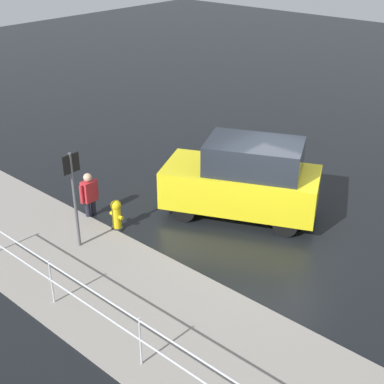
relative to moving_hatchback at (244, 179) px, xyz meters
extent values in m
plane|color=black|center=(-1.05, 0.15, -1.03)|extent=(60.00, 60.00, 0.00)
cube|color=gray|center=(-1.05, 4.35, -1.01)|extent=(24.00, 3.20, 0.04)
cube|color=yellow|center=(0.08, 0.04, -0.23)|extent=(4.25, 3.19, 0.99)
cube|color=#1E232B|center=(-0.20, -0.09, 0.65)|extent=(2.75, 2.34, 0.77)
cylinder|color=black|center=(0.95, 1.23, -0.73)|extent=(0.64, 0.45, 0.60)
cylinder|color=black|center=(1.55, -0.07, -0.73)|extent=(0.64, 0.45, 0.60)
cylinder|color=black|center=(-1.39, 0.14, -0.73)|extent=(0.64, 0.45, 0.60)
cylinder|color=black|center=(-0.79, -1.15, -0.73)|extent=(0.64, 0.45, 0.60)
cylinder|color=gold|center=(1.91, 2.65, -0.72)|extent=(0.22, 0.22, 0.62)
sphere|color=gold|center=(1.91, 2.65, -0.35)|extent=(0.26, 0.26, 0.26)
cylinder|color=gold|center=(1.75, 2.65, -0.64)|extent=(0.10, 0.09, 0.09)
cylinder|color=gold|center=(2.07, 2.65, -0.64)|extent=(0.10, 0.09, 0.09)
cylinder|color=#2D2D2D|center=(1.91, 2.65, -1.00)|extent=(0.31, 0.31, 0.06)
cube|color=#B2262D|center=(2.91, 2.66, -0.30)|extent=(0.24, 0.36, 0.55)
sphere|color=tan|center=(2.91, 2.66, 0.08)|extent=(0.22, 0.22, 0.22)
cylinder|color=#1E1E2D|center=(2.91, 2.57, -0.80)|extent=(0.13, 0.13, 0.45)
cylinder|color=#1E1E2D|center=(2.91, 2.75, -0.80)|extent=(0.13, 0.13, 0.45)
cylinder|color=#B2262D|center=(2.92, 2.42, -0.30)|extent=(0.09, 0.09, 0.50)
cylinder|color=#B2262D|center=(2.91, 2.90, -0.30)|extent=(0.09, 0.09, 0.50)
cylinder|color=#B7BABF|center=(-1.84, 5.43, -0.50)|extent=(0.04, 0.04, 1.05)
cylinder|color=#B7BABF|center=(0.68, 5.43, -0.50)|extent=(0.04, 0.04, 1.05)
cylinder|color=#B7BABF|center=(-1.84, 5.43, -0.03)|extent=(10.09, 0.04, 0.04)
cylinder|color=#B7BABF|center=(-1.84, 5.43, -0.45)|extent=(10.09, 0.04, 0.04)
cylinder|color=#4C4C51|center=(1.97, 3.77, 0.17)|extent=(0.07, 0.07, 2.40)
cube|color=black|center=(1.97, 3.77, 1.12)|extent=(0.04, 0.44, 0.44)
camera|label=1|loc=(-7.03, 10.01, 5.91)|focal=50.00mm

